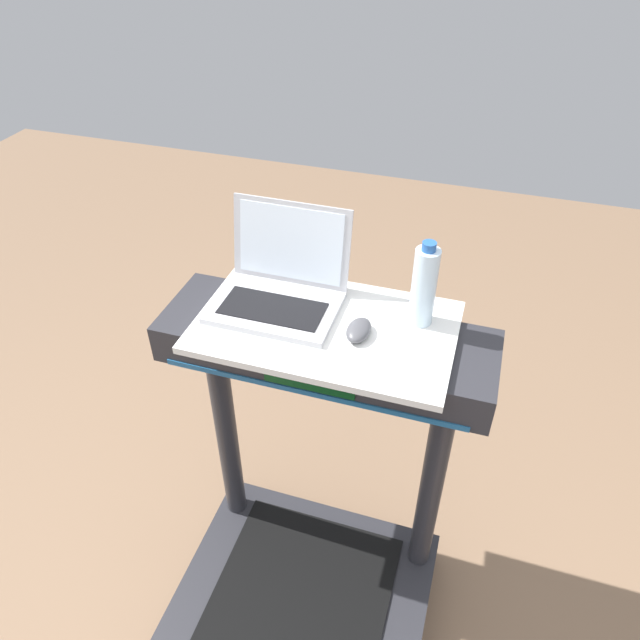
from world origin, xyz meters
The scene contains 4 objects.
desk_board centered at (0.00, 0.70, 1.09)m, with size 0.67×0.41×0.02m, color white.
laptop centered at (-0.15, 0.76, 1.15)m, with size 0.33×0.28×0.25m.
computer_mouse centered at (0.09, 0.68, 1.11)m, with size 0.06×0.10×0.03m, color #4C4C51.
water_bottle centered at (0.23, 0.79, 1.21)m, with size 0.06×0.06×0.24m.
Camera 1 is at (0.35, -0.46, 2.06)m, focal length 33.36 mm.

